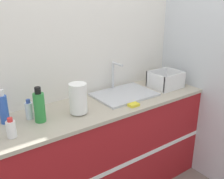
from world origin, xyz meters
TOP-DOWN VIEW (x-y plane):
  - wall_back at (0.00, 0.58)m, footprint 4.49×0.06m
  - wall_right at (1.07, 0.28)m, footprint 0.06×2.55m
  - counter_cabinet at (0.00, 0.28)m, footprint 2.11×0.58m
  - sink at (0.32, 0.33)m, footprint 0.55×0.40m
  - paper_towel_roll at (-0.21, 0.22)m, footprint 0.14×0.14m
  - dish_rack at (0.80, 0.26)m, footprint 0.30×0.25m
  - bottle_white_spray at (-0.75, 0.16)m, footprint 0.06×0.06m
  - bottle_green at (-0.51, 0.27)m, footprint 0.08×0.08m
  - bottle_blue at (-0.73, 0.40)m, footprint 0.06×0.06m
  - bottle_clear at (-0.56, 0.36)m, footprint 0.06×0.06m
  - sponge at (0.23, 0.08)m, footprint 0.09×0.06m

SIDE VIEW (x-z plane):
  - counter_cabinet at x=0.00m, z-range 0.00..0.93m
  - sponge at x=0.23m, z-range 0.93..0.96m
  - sink at x=0.32m, z-range 0.81..1.10m
  - dish_rack at x=0.80m, z-range 0.91..1.08m
  - bottle_white_spray at x=-0.75m, z-range 0.93..1.07m
  - bottle_clear at x=-0.56m, z-range 0.92..1.08m
  - bottle_blue at x=-0.73m, z-range 0.92..1.18m
  - bottle_green at x=-0.51m, z-range 0.92..1.19m
  - paper_towel_roll at x=-0.21m, z-range 0.94..1.18m
  - wall_back at x=0.00m, z-range 0.00..2.60m
  - wall_right at x=1.07m, z-range 0.00..2.60m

